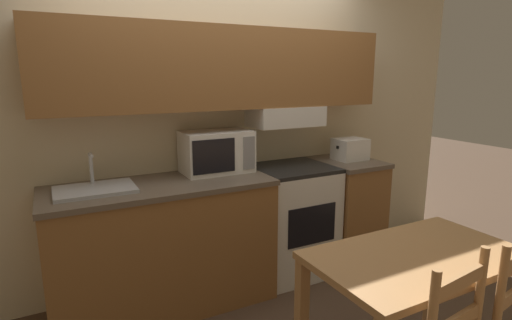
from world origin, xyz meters
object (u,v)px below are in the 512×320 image
at_px(sink_basin, 95,189).
at_px(dining_table, 416,277).
at_px(stove_range, 292,220).
at_px(toaster, 350,149).
at_px(microwave, 217,152).

xyz_separation_m(sink_basin, dining_table, (1.33, -1.39, -0.28)).
bearing_deg(stove_range, toaster, -0.49).
relative_size(toaster, dining_table, 0.26).
distance_m(stove_range, microwave, 0.87).
xyz_separation_m(microwave, dining_table, (0.45, -1.51, -0.42)).
bearing_deg(microwave, sink_basin, -171.98).
relative_size(microwave, toaster, 1.86).
bearing_deg(sink_basin, stove_range, 0.53).
bearing_deg(stove_range, dining_table, -96.81).
relative_size(sink_basin, dining_table, 0.46).
bearing_deg(dining_table, microwave, 106.44).
xyz_separation_m(toaster, dining_table, (-0.75, -1.40, -0.36)).
xyz_separation_m(stove_range, toaster, (0.59, -0.01, 0.55)).
height_order(stove_range, toaster, toaster).
bearing_deg(sink_basin, toaster, 0.25).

